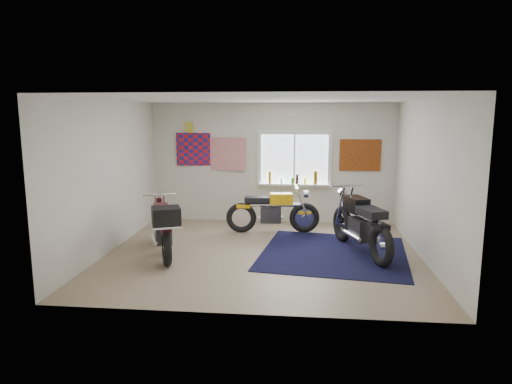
# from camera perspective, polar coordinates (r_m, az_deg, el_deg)

# --- Properties ---
(ground) EXTENTS (5.50, 5.50, 0.00)m
(ground) POSITION_cam_1_polar(r_m,az_deg,el_deg) (8.18, 0.82, -7.70)
(ground) COLOR #9E896B
(ground) RESTS_ON ground
(room_shell) EXTENTS (5.50, 5.50, 5.50)m
(room_shell) POSITION_cam_1_polar(r_m,az_deg,el_deg) (7.85, 0.85, 3.80)
(room_shell) COLOR white
(room_shell) RESTS_ON ground
(navy_rug) EXTENTS (2.82, 2.91, 0.01)m
(navy_rug) POSITION_cam_1_polar(r_m,az_deg,el_deg) (8.32, 9.68, -7.51)
(navy_rug) COLOR black
(navy_rug) RESTS_ON ground
(window_assembly) EXTENTS (1.66, 0.17, 1.26)m
(window_assembly) POSITION_cam_1_polar(r_m,az_deg,el_deg) (10.30, 4.81, 3.68)
(window_assembly) COLOR white
(window_assembly) RESTS_ON room_shell
(oil_bottles) EXTENTS (1.10, 0.09, 0.30)m
(oil_bottles) POSITION_cam_1_polar(r_m,az_deg,el_deg) (10.28, 5.16, 1.70)
(oil_bottles) COLOR olive
(oil_bottles) RESTS_ON window_assembly
(flag_display) EXTENTS (1.60, 0.10, 1.17)m
(flag_display) POSITION_cam_1_polar(r_m,az_deg,el_deg) (10.58, -8.37, 8.00)
(flag_display) COLOR red
(flag_display) RESTS_ON room_shell
(triumph_poster) EXTENTS (0.90, 0.03, 0.70)m
(triumph_poster) POSITION_cam_1_polar(r_m,az_deg,el_deg) (10.37, 12.89, 4.51)
(triumph_poster) COLOR #A54C14
(triumph_poster) RESTS_ON room_shell
(yellow_triumph) EXTENTS (1.95, 0.59, 0.98)m
(yellow_triumph) POSITION_cam_1_polar(r_m,az_deg,el_deg) (9.51, 2.08, -2.52)
(yellow_triumph) COLOR black
(yellow_triumph) RESTS_ON ground
(black_chrome_bike) EXTENTS (0.95, 2.17, 1.15)m
(black_chrome_bike) POSITION_cam_1_polar(r_m,az_deg,el_deg) (8.31, 12.94, -4.06)
(black_chrome_bike) COLOR black
(black_chrome_bike) RESTS_ON navy_rug
(maroon_tourer) EXTENTS (1.04, 1.93, 1.01)m
(maroon_tourer) POSITION_cam_1_polar(r_m,az_deg,el_deg) (8.04, -11.51, -4.34)
(maroon_tourer) COLOR black
(maroon_tourer) RESTS_ON ground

